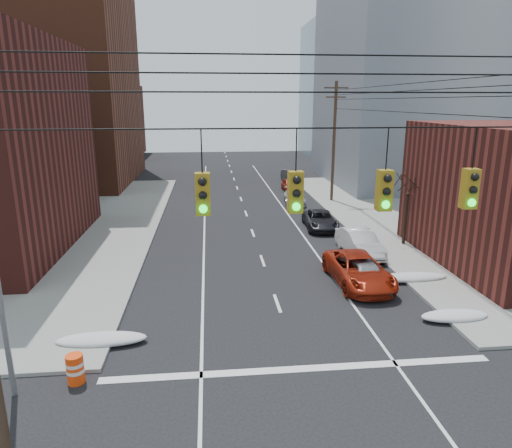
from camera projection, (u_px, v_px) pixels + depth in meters
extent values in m
cube|color=brown|center=(13.00, 47.00, 49.78)|extent=(24.00, 20.00, 30.00)
cube|color=#4F1C17|center=(71.00, 121.00, 76.89)|extent=(22.00, 18.00, 12.00)
cube|color=gray|center=(430.00, 71.00, 51.18)|extent=(22.00, 20.00, 25.00)
cube|color=gray|center=(368.00, 91.00, 76.74)|extent=(20.00, 18.00, 22.00)
cylinder|color=#473323|center=(334.00, 143.00, 42.04)|extent=(0.28, 0.28, 11.00)
cube|color=#473323|center=(336.00, 88.00, 40.77)|extent=(2.20, 0.12, 0.12)
cube|color=#473323|center=(336.00, 97.00, 40.97)|extent=(1.80, 0.12, 0.12)
cylinder|color=black|center=(339.00, 128.00, 10.61)|extent=(17.00, 0.04, 0.04)
cylinder|color=black|center=(202.00, 151.00, 10.42)|extent=(0.03, 0.03, 1.00)
cube|color=olive|center=(203.00, 194.00, 10.68)|extent=(0.35, 0.30, 1.00)
sphere|color=black|center=(202.00, 182.00, 10.43)|extent=(0.20, 0.20, 0.20)
sphere|color=black|center=(203.00, 195.00, 10.51)|extent=(0.20, 0.20, 0.20)
sphere|color=#0CE526|center=(203.00, 209.00, 10.60)|extent=(0.20, 0.20, 0.20)
cylinder|color=black|center=(296.00, 150.00, 10.64)|extent=(0.03, 0.03, 1.00)
cube|color=olive|center=(295.00, 192.00, 10.90)|extent=(0.35, 0.30, 1.00)
sphere|color=black|center=(297.00, 180.00, 10.65)|extent=(0.20, 0.20, 0.20)
sphere|color=black|center=(297.00, 193.00, 10.73)|extent=(0.20, 0.20, 0.20)
sphere|color=#0CE526|center=(296.00, 207.00, 10.82)|extent=(0.20, 0.20, 0.20)
cylinder|color=black|center=(387.00, 149.00, 10.86)|extent=(0.03, 0.03, 1.00)
cube|color=olive|center=(384.00, 190.00, 11.12)|extent=(0.35, 0.30, 1.00)
sphere|color=black|center=(388.00, 178.00, 10.87)|extent=(0.20, 0.20, 0.20)
sphere|color=black|center=(387.00, 192.00, 10.95)|extent=(0.20, 0.20, 0.20)
sphere|color=#0CE526|center=(386.00, 205.00, 11.03)|extent=(0.20, 0.20, 0.20)
cylinder|color=black|center=(475.00, 148.00, 11.08)|extent=(0.03, 0.03, 1.00)
cube|color=olive|center=(470.00, 189.00, 11.33)|extent=(0.35, 0.30, 1.00)
sphere|color=black|center=(475.00, 177.00, 11.09)|extent=(0.20, 0.20, 0.20)
sphere|color=black|center=(473.00, 190.00, 11.17)|extent=(0.20, 0.20, 0.20)
sphere|color=#0CE526|center=(472.00, 203.00, 11.25)|extent=(0.20, 0.20, 0.20)
cylinder|color=black|center=(405.00, 220.00, 29.67)|extent=(0.20, 0.20, 3.50)
cylinder|color=black|center=(413.00, 184.00, 29.22)|extent=(0.27, 0.82, 1.19)
cylinder|color=black|center=(408.00, 182.00, 29.62)|extent=(1.17, 0.54, 1.38)
cylinder|color=black|center=(397.00, 181.00, 29.71)|extent=(1.44, 1.00, 1.48)
cylinder|color=black|center=(402.00, 185.00, 29.09)|extent=(0.17, 0.84, 1.19)
cylinder|color=black|center=(404.00, 185.00, 28.60)|extent=(0.82, 0.99, 1.40)
cylinder|color=black|center=(415.00, 185.00, 28.23)|extent=(1.74, 0.21, 1.43)
cylinder|color=black|center=(415.00, 185.00, 28.88)|extent=(0.48, 0.73, 1.20)
ellipsoid|color=silver|center=(102.00, 339.00, 17.81)|extent=(3.50, 1.08, 0.42)
ellipsoid|color=silver|center=(455.00, 316.00, 19.76)|extent=(3.00, 1.08, 0.42)
ellipsoid|color=silver|center=(410.00, 277.00, 24.09)|extent=(4.00, 1.08, 0.42)
imported|color=#9A220E|center=(359.00, 270.00, 23.60)|extent=(2.76, 5.62, 1.53)
imported|color=#A8A9AD|center=(366.00, 274.00, 23.25)|extent=(1.64, 4.02, 1.37)
imported|color=white|center=(360.00, 243.00, 28.18)|extent=(1.93, 4.79, 1.55)
imported|color=black|center=(320.00, 220.00, 34.05)|extent=(2.46, 4.87, 1.32)
imported|color=silver|center=(294.00, 197.00, 42.36)|extent=(2.28, 4.64, 1.30)
imported|color=maroon|center=(290.00, 185.00, 48.50)|extent=(1.55, 3.78, 1.28)
imported|color=black|center=(289.00, 176.00, 54.05)|extent=(1.47, 4.18, 1.37)
imported|color=silver|center=(21.00, 242.00, 28.34)|extent=(3.96, 1.78, 1.26)
imported|color=silver|center=(59.00, 216.00, 34.39)|extent=(5.27, 3.61, 1.34)
imported|color=silver|center=(22.00, 216.00, 34.34)|extent=(4.38, 1.86, 1.48)
cylinder|color=#FF410D|center=(75.00, 369.00, 15.30)|extent=(0.61, 0.61, 1.02)
cylinder|color=white|center=(75.00, 364.00, 15.25)|extent=(0.62, 0.62, 0.12)
cylinder|color=white|center=(75.00, 370.00, 15.31)|extent=(0.62, 0.62, 0.12)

